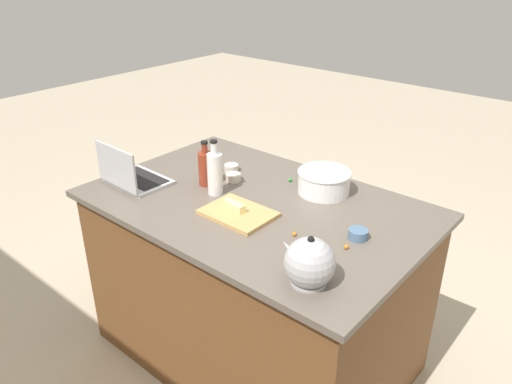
{
  "coord_description": "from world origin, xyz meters",
  "views": [
    {
      "loc": [
        -1.31,
        1.55,
        1.95
      ],
      "look_at": [
        0.0,
        0.0,
        0.95
      ],
      "focal_mm": 34.94,
      "sensor_mm": 36.0,
      "label": 1
    }
  ],
  "objects_px": {
    "bottle_vinegar": "(215,173)",
    "ramekin_medium": "(233,177)",
    "kettle": "(309,263)",
    "cutting_board": "(238,213)",
    "laptop": "(132,176)",
    "bottle_soy": "(205,168)",
    "ramekin_small": "(231,168)",
    "ramekin_wide": "(358,234)",
    "mixing_bowl_large": "(324,181)",
    "butter_stick_left": "(235,206)"
  },
  "relations": [
    {
      "from": "ramekin_medium",
      "to": "ramekin_wide",
      "type": "bearing_deg",
      "value": 173.8
    },
    {
      "from": "cutting_board",
      "to": "butter_stick_left",
      "type": "height_order",
      "value": "butter_stick_left"
    },
    {
      "from": "laptop",
      "to": "mixing_bowl_large",
      "type": "height_order",
      "value": "laptop"
    },
    {
      "from": "ramekin_small",
      "to": "laptop",
      "type": "bearing_deg",
      "value": 59.44
    },
    {
      "from": "ramekin_medium",
      "to": "ramekin_wide",
      "type": "height_order",
      "value": "ramekin_wide"
    },
    {
      "from": "mixing_bowl_large",
      "to": "bottle_vinegar",
      "type": "xyz_separation_m",
      "value": [
        0.38,
        0.34,
        0.05
      ]
    },
    {
      "from": "ramekin_wide",
      "to": "laptop",
      "type": "bearing_deg",
      "value": 13.95
    },
    {
      "from": "mixing_bowl_large",
      "to": "ramekin_small",
      "type": "bearing_deg",
      "value": 11.24
    },
    {
      "from": "mixing_bowl_large",
      "to": "cutting_board",
      "type": "relative_size",
      "value": 0.84
    },
    {
      "from": "laptop",
      "to": "kettle",
      "type": "distance_m",
      "value": 1.12
    },
    {
      "from": "laptop",
      "to": "bottle_vinegar",
      "type": "relative_size",
      "value": 1.18
    },
    {
      "from": "ramekin_medium",
      "to": "ramekin_wide",
      "type": "xyz_separation_m",
      "value": [
        -0.75,
        0.08,
        0.0
      ]
    },
    {
      "from": "cutting_board",
      "to": "bottle_soy",
      "type": "bearing_deg",
      "value": -21.57
    },
    {
      "from": "kettle",
      "to": "ramekin_wide",
      "type": "relative_size",
      "value": 2.7
    },
    {
      "from": "laptop",
      "to": "kettle",
      "type": "height_order",
      "value": "laptop"
    },
    {
      "from": "laptop",
      "to": "ramekin_wide",
      "type": "bearing_deg",
      "value": -166.05
    },
    {
      "from": "bottle_vinegar",
      "to": "ramekin_medium",
      "type": "bearing_deg",
      "value": -78.52
    },
    {
      "from": "ramekin_medium",
      "to": "cutting_board",
      "type": "bearing_deg",
      "value": 136.03
    },
    {
      "from": "bottle_soy",
      "to": "ramekin_medium",
      "type": "relative_size",
      "value": 3.02
    },
    {
      "from": "kettle",
      "to": "ramekin_medium",
      "type": "bearing_deg",
      "value": -30.3
    },
    {
      "from": "bottle_vinegar",
      "to": "ramekin_small",
      "type": "bearing_deg",
      "value": -63.29
    },
    {
      "from": "ramekin_wide",
      "to": "ramekin_small",
      "type": "bearing_deg",
      "value": -10.98
    },
    {
      "from": "kettle",
      "to": "bottle_vinegar",
      "type": "bearing_deg",
      "value": -21.51
    },
    {
      "from": "butter_stick_left",
      "to": "ramekin_wide",
      "type": "bearing_deg",
      "value": -162.06
    },
    {
      "from": "kettle",
      "to": "ramekin_medium",
      "type": "distance_m",
      "value": 0.89
    },
    {
      "from": "bottle_vinegar",
      "to": "cutting_board",
      "type": "distance_m",
      "value": 0.26
    },
    {
      "from": "laptop",
      "to": "bottle_vinegar",
      "type": "height_order",
      "value": "bottle_vinegar"
    },
    {
      "from": "laptop",
      "to": "ramekin_medium",
      "type": "xyz_separation_m",
      "value": [
        -0.35,
        -0.36,
        -0.03
      ]
    },
    {
      "from": "mixing_bowl_large",
      "to": "ramekin_small",
      "type": "distance_m",
      "value": 0.52
    },
    {
      "from": "laptop",
      "to": "ramekin_small",
      "type": "relative_size",
      "value": 4.34
    },
    {
      "from": "bottle_soy",
      "to": "ramekin_small",
      "type": "relative_size",
      "value": 3.1
    },
    {
      "from": "mixing_bowl_large",
      "to": "ramekin_wide",
      "type": "height_order",
      "value": "mixing_bowl_large"
    },
    {
      "from": "mixing_bowl_large",
      "to": "cutting_board",
      "type": "distance_m",
      "value": 0.46
    },
    {
      "from": "bottle_vinegar",
      "to": "ramekin_wide",
      "type": "height_order",
      "value": "bottle_vinegar"
    },
    {
      "from": "ramekin_small",
      "to": "kettle",
      "type": "bearing_deg",
      "value": 148.24
    },
    {
      "from": "bottle_vinegar",
      "to": "ramekin_wide",
      "type": "relative_size",
      "value": 3.39
    },
    {
      "from": "kettle",
      "to": "mixing_bowl_large",
      "type": "bearing_deg",
      "value": -60.82
    },
    {
      "from": "laptop",
      "to": "kettle",
      "type": "relative_size",
      "value": 1.48
    },
    {
      "from": "kettle",
      "to": "ramekin_medium",
      "type": "xyz_separation_m",
      "value": [
        0.77,
        -0.45,
        -0.06
      ]
    },
    {
      "from": "mixing_bowl_large",
      "to": "butter_stick_left",
      "type": "height_order",
      "value": "mixing_bowl_large"
    },
    {
      "from": "bottle_soy",
      "to": "ramekin_small",
      "type": "bearing_deg",
      "value": -85.31
    },
    {
      "from": "laptop",
      "to": "bottle_soy",
      "type": "relative_size",
      "value": 1.4
    },
    {
      "from": "mixing_bowl_large",
      "to": "ramekin_medium",
      "type": "bearing_deg",
      "value": 23.61
    },
    {
      "from": "bottle_vinegar",
      "to": "mixing_bowl_large",
      "type": "bearing_deg",
      "value": -138.4
    },
    {
      "from": "cutting_board",
      "to": "ramekin_small",
      "type": "xyz_separation_m",
      "value": [
        0.35,
        -0.33,
        0.01
      ]
    },
    {
      "from": "bottle_vinegar",
      "to": "ramekin_medium",
      "type": "relative_size",
      "value": 3.57
    },
    {
      "from": "cutting_board",
      "to": "ramekin_small",
      "type": "relative_size",
      "value": 4.15
    },
    {
      "from": "butter_stick_left",
      "to": "ramekin_medium",
      "type": "relative_size",
      "value": 1.47
    },
    {
      "from": "bottle_vinegar",
      "to": "bottle_soy",
      "type": "distance_m",
      "value": 0.11
    },
    {
      "from": "laptop",
      "to": "kettle",
      "type": "bearing_deg",
      "value": 175.18
    }
  ]
}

